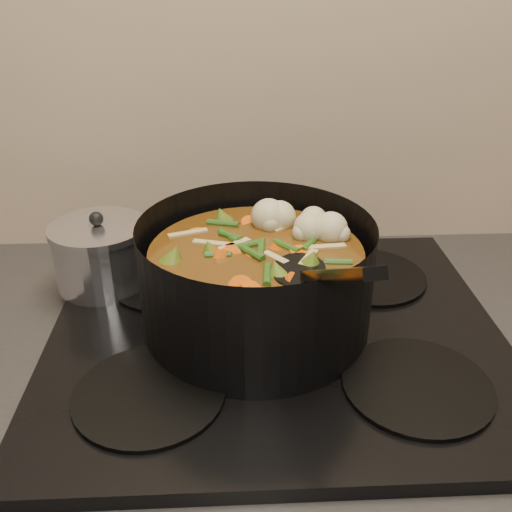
{
  "coord_description": "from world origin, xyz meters",
  "views": [
    {
      "loc": [
        -0.06,
        1.28,
        1.39
      ],
      "look_at": [
        -0.03,
        1.94,
        1.04
      ],
      "focal_mm": 40.0,
      "sensor_mm": 36.0,
      "label": 1
    }
  ],
  "objects": [
    {
      "name": "stovetop",
      "position": [
        0.0,
        1.93,
        0.92
      ],
      "size": [
        0.62,
        0.54,
        0.03
      ],
      "color": "black",
      "rests_on": "counter"
    },
    {
      "name": "stockpot",
      "position": [
        -0.03,
        1.94,
        1.0
      ],
      "size": [
        0.32,
        0.42,
        0.23
      ],
      "rotation": [
        0.0,
        0.0,
        -0.04
      ],
      "color": "black",
      "rests_on": "stovetop"
    },
    {
      "name": "saucepan",
      "position": [
        -0.26,
        2.07,
        0.98
      ],
      "size": [
        0.15,
        0.15,
        0.12
      ],
      "rotation": [
        0.0,
        0.0,
        -0.13
      ],
      "color": "silver",
      "rests_on": "stovetop"
    }
  ]
}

